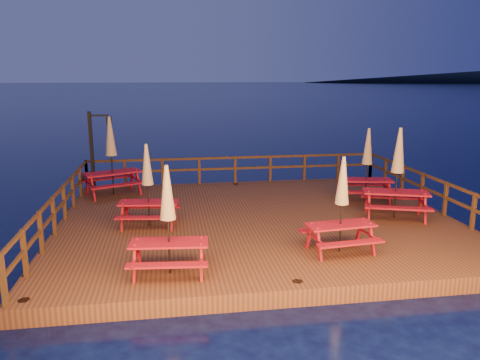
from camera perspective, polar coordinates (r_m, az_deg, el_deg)
The scene contains 11 objects.
ground at distance 14.71m, azimuth 2.12°, elevation -6.12°, with size 500.00×500.00×0.00m, color black.
deck at distance 14.65m, azimuth 2.13°, elevation -5.38°, with size 12.00×10.00×0.40m, color #452716.
deck_piles at distance 14.81m, azimuth 2.11°, elevation -7.22°, with size 11.44×9.44×1.40m.
railing at distance 16.07m, azimuth 0.96°, elevation -0.15°, with size 11.80×9.75×1.10m.
lamp_post at distance 18.59m, azimuth -17.20°, elevation 4.28°, with size 0.85×0.18×3.00m.
picnic_table_0 at distance 13.76m, azimuth -11.19°, elevation -0.49°, with size 1.87×1.62×2.43m.
picnic_table_1 at distance 10.39m, azimuth -8.76°, elevation -4.65°, with size 1.86×1.58×2.47m.
picnic_table_2 at distance 17.62m, azimuth -15.42°, elevation 2.96°, with size 2.50×2.31×2.88m.
picnic_table_3 at distance 11.79m, azimuth 12.29°, elevation -2.79°, with size 1.83×1.57×2.43m.
picnic_table_4 at distance 16.82m, azimuth 15.23°, elevation 1.95°, with size 2.05×1.80×2.56m.
picnic_table_5 at distance 15.04m, azimuth 18.64°, elevation 0.96°, with size 2.37×2.15×2.80m.
Camera 1 is at (-2.66, -13.65, 4.78)m, focal length 35.00 mm.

